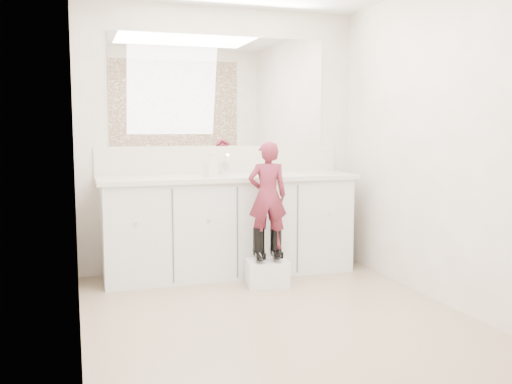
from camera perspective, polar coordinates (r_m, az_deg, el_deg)
name	(u,v)px	position (r m, az deg, el deg)	size (l,w,h in m)	color
floor	(275,316)	(4.08, 1.90, -12.28)	(3.00, 3.00, 0.00)	#92795F
wall_back	(221,140)	(5.30, -3.55, 5.24)	(2.60, 2.60, 0.00)	beige
wall_front	(394,154)	(2.51, 13.66, 3.70)	(2.60, 2.60, 0.00)	beige
wall_left	(74,146)	(3.64, -17.73, 4.39)	(3.00, 3.00, 0.00)	beige
wall_right	(439,143)	(4.48, 17.87, 4.72)	(3.00, 3.00, 0.00)	beige
vanity_cabinet	(229,227)	(5.11, -2.73, -3.53)	(2.20, 0.55, 0.85)	silver
countertop	(229,178)	(5.04, -2.71, 1.43)	(2.28, 0.58, 0.04)	beige
backsplash	(221,160)	(5.30, -3.50, 3.24)	(2.28, 0.03, 0.25)	beige
mirror	(221,91)	(5.30, -3.55, 10.00)	(2.00, 0.02, 1.00)	white
dot_panel	(396,47)	(2.54, 13.82, 13.91)	(2.00, 0.01, 1.20)	#472819
faucet	(224,169)	(5.19, -3.19, 2.35)	(0.08, 0.08, 0.10)	silver
cup	(277,169)	(5.17, 2.10, 2.34)	(0.11, 0.11, 0.10)	beige
soap_bottle	(210,165)	(4.93, -4.60, 2.70)	(0.09, 0.09, 0.20)	beige
step_stool	(267,273)	(4.80, 1.14, -8.09)	(0.33, 0.28, 0.21)	silver
boot_left	(259,244)	(4.72, 0.28, -5.27)	(0.10, 0.19, 0.28)	black
boot_right	(276,243)	(4.76, 2.00, -5.15)	(0.10, 0.19, 0.28)	black
toddler	(267,196)	(4.67, 1.15, -0.37)	(0.32, 0.21, 0.88)	#AE3550
toothbrush	(276,182)	(4.69, 1.97, 0.97)	(0.01, 0.01, 0.14)	#E95AAD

